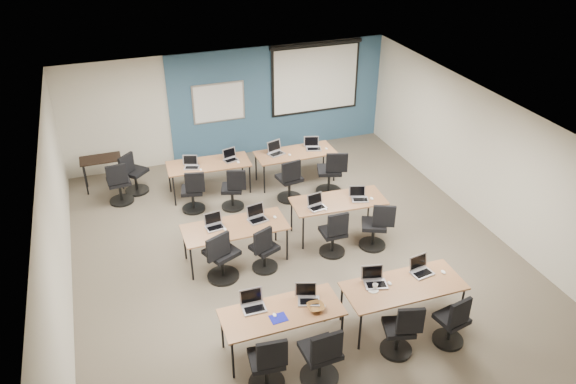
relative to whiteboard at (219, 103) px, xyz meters
name	(u,v)px	position (x,y,z in m)	size (l,w,h in m)	color
floor	(293,252)	(0.30, -4.43, -1.45)	(8.00, 9.00, 0.02)	#6B6354
ceiling	(294,120)	(0.30, -4.43, 1.25)	(8.00, 9.00, 0.02)	white
wall_back	(230,104)	(0.30, 0.07, -0.10)	(8.00, 0.04, 2.70)	beige
wall_front	(430,376)	(0.30, -8.93, -0.10)	(8.00, 0.04, 2.70)	beige
wall_left	(56,232)	(-3.70, -4.43, -0.10)	(0.04, 9.00, 2.70)	beige
wall_right	(481,157)	(4.30, -4.43, -0.10)	(0.04, 9.00, 2.70)	beige
blue_accent_panel	(279,98)	(1.55, 0.04, -0.10)	(5.50, 0.04, 2.70)	#3D5977
whiteboard	(219,103)	(0.00, 0.00, 0.00)	(1.28, 0.03, 0.98)	#BCBCBC
projector_screen	(316,74)	(2.50, -0.02, 0.44)	(2.40, 0.10, 1.82)	black
training_table_front_left	(282,314)	(-0.71, -6.70, -0.77)	(1.80, 0.75, 0.73)	brown
training_table_front_right	(404,287)	(1.27, -6.77, -0.76)	(1.90, 0.79, 0.73)	brown
training_table_mid_left	(235,228)	(-0.78, -4.29, -0.76)	(1.89, 0.79, 0.73)	#936440
training_table_mid_right	(338,202)	(1.37, -4.08, -0.76)	(1.83, 0.76, 0.73)	brown
training_table_back_left	(209,165)	(-0.68, -1.67, -0.76)	(1.80, 0.75, 0.73)	brown
training_table_back_right	(295,154)	(1.31, -1.79, -0.76)	(1.82, 0.76, 0.73)	#9C5C2B
laptop_0	(253,304)	(-1.08, -6.47, -0.66)	(0.34, 0.29, 0.26)	#B9B9C6
mouse_0	(275,315)	(-0.84, -6.75, -0.71)	(0.06, 0.09, 0.03)	white
task_chair_0	(268,366)	(-1.14, -7.34, -1.04)	(0.52, 0.52, 1.00)	black
laptop_1	(308,297)	(-0.26, -6.59, -0.66)	(0.32, 0.28, 0.25)	#BABABA
mouse_1	(323,306)	(-0.10, -6.80, -0.71)	(0.06, 0.10, 0.03)	white
task_chair_1	(321,359)	(-0.40, -7.48, -1.02)	(0.57, 0.57, 1.04)	black
laptop_2	(374,280)	(0.86, -6.57, -0.66)	(0.35, 0.29, 0.26)	#B1B1B1
mouse_2	(390,283)	(1.08, -6.67, -0.71)	(0.06, 0.10, 0.03)	white
task_chair_2	(401,333)	(0.91, -7.39, -1.05)	(0.49, 0.49, 0.97)	black
laptop_3	(421,269)	(1.69, -6.57, -0.66)	(0.34, 0.29, 0.26)	silver
mouse_3	(443,272)	(2.02, -6.71, -0.71)	(0.06, 0.10, 0.04)	white
task_chair_3	(452,324)	(1.74, -7.48, -1.06)	(0.48, 0.48, 0.96)	black
laptop_4	(214,224)	(-1.13, -4.17, -0.66)	(0.33, 0.28, 0.25)	#AAAAAA
mouse_4	(225,229)	(-0.97, -4.33, -0.71)	(0.06, 0.09, 0.03)	white
task_chair_4	(221,259)	(-1.16, -4.78, -1.02)	(0.61, 0.57, 1.04)	black
laptop_5	(257,216)	(-0.33, -4.19, -0.66)	(0.35, 0.29, 0.26)	#A8A7B2
mouse_5	(275,217)	(0.00, -4.25, -0.71)	(0.06, 0.09, 0.03)	white
task_chair_5	(264,252)	(-0.38, -4.78, -1.06)	(0.50, 0.47, 0.96)	black
laptop_6	(316,204)	(0.87, -4.16, -0.66)	(0.32, 0.27, 0.25)	silver
mouse_6	(326,209)	(1.00, -4.31, -0.71)	(0.06, 0.09, 0.03)	white
task_chair_6	(334,237)	(0.99, -4.75, -1.05)	(0.49, 0.49, 0.97)	black
laptop_7	(359,196)	(1.76, -4.16, -0.66)	(0.32, 0.27, 0.24)	#AEAEB5
mouse_7	(372,198)	(2.00, -4.25, -0.71)	(0.06, 0.10, 0.04)	white
task_chair_7	(376,229)	(1.83, -4.81, -1.04)	(0.55, 0.51, 0.99)	black
laptop_8	(191,164)	(-1.06, -1.71, -0.66)	(0.32, 0.27, 0.24)	silver
mouse_8	(201,170)	(-0.90, -1.93, -0.71)	(0.06, 0.09, 0.03)	white
task_chair_8	(193,194)	(-1.17, -2.33, -1.05)	(0.50, 0.50, 0.98)	black
laptop_9	(230,157)	(-0.17, -1.65, -0.66)	(0.31, 0.27, 0.24)	silver
mouse_9	(238,162)	(-0.05, -1.85, -0.71)	(0.06, 0.10, 0.04)	white
task_chair_9	(233,192)	(-0.35, -2.52, -1.05)	(0.50, 0.49, 0.97)	black
laptop_10	(275,151)	(0.87, -1.69, -0.65)	(0.36, 0.30, 0.27)	silver
mouse_10	(290,155)	(1.14, -1.89, -0.71)	(0.06, 0.10, 0.03)	white
task_chair_10	(290,183)	(0.89, -2.58, -1.03)	(0.54, 0.54, 1.02)	black
laptop_11	(313,146)	(1.76, -1.73, -0.66)	(0.35, 0.29, 0.26)	#B4B4B6
mouse_11	(326,149)	(2.05, -1.87, -0.71)	(0.06, 0.09, 0.03)	white
task_chair_11	(331,176)	(1.85, -2.60, -1.01)	(0.59, 0.58, 1.05)	black
blue_mousepad	(278,318)	(-0.80, -6.82, -0.72)	(0.24, 0.20, 0.01)	#11149A
snack_bowl	(316,307)	(-0.22, -6.82, -0.68)	(0.30, 0.30, 0.07)	brown
snack_plate	(373,290)	(0.77, -6.72, -0.71)	(0.17, 0.17, 0.01)	white
coffee_cup	(375,287)	(0.81, -6.70, -0.67)	(0.07, 0.07, 0.07)	silver
utility_table	(101,162)	(-2.90, -0.66, -0.80)	(0.88, 0.49, 0.75)	black
spare_chair_a	(133,176)	(-2.27, -1.11, -1.03)	(0.63, 0.53, 1.01)	black
spare_chair_b	(119,186)	(-2.61, -1.47, -1.04)	(0.52, 0.52, 1.00)	black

